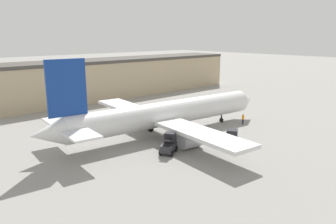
{
  "coord_description": "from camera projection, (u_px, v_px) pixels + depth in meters",
  "views": [
    {
      "loc": [
        -32.64,
        -35.99,
        14.95
      ],
      "look_at": [
        0.0,
        0.0,
        3.43
      ],
      "focal_mm": 35.0,
      "sensor_mm": 36.0,
      "label": 1
    }
  ],
  "objects": [
    {
      "name": "baggage_tug",
      "position": [
        232.0,
        138.0,
        45.64
      ],
      "size": [
        3.86,
        3.36,
        1.91
      ],
      "rotation": [
        0.0,
        0.0,
        0.58
      ],
      "color": "beige",
      "rests_on": "ground_plane"
    },
    {
      "name": "airplane",
      "position": [
        162.0,
        114.0,
        49.39
      ],
      "size": [
        39.38,
        34.55,
        12.11
      ],
      "rotation": [
        0.0,
        0.0,
        -0.11
      ],
      "color": "silver",
      "rests_on": "ground_plane"
    },
    {
      "name": "ground_plane",
      "position": [
        168.0,
        133.0,
        50.73
      ],
      "size": [
        400.0,
        400.0,
        0.0
      ],
      "primitive_type": "plane",
      "color": "gray"
    },
    {
      "name": "belt_loader_truck",
      "position": [
        169.0,
        144.0,
        42.21
      ],
      "size": [
        3.14,
        2.83,
        2.57
      ],
      "rotation": [
        0.0,
        0.0,
        0.52
      ],
      "color": "#2D2D33",
      "rests_on": "ground_plane"
    },
    {
      "name": "terminal_building",
      "position": [
        123.0,
        76.0,
        82.77
      ],
      "size": [
        64.38,
        10.72,
        9.23
      ],
      "color": "tan",
      "rests_on": "ground_plane"
    },
    {
      "name": "ground_crew_worker",
      "position": [
        243.0,
        119.0,
        55.77
      ],
      "size": [
        0.4,
        0.4,
        1.8
      ],
      "rotation": [
        0.0,
        0.0,
        1.91
      ],
      "color": "#1E2338",
      "rests_on": "ground_plane"
    }
  ]
}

